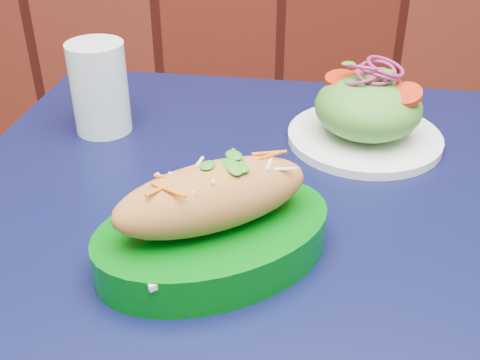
{
  "coord_description": "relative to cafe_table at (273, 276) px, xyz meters",
  "views": [
    {
      "loc": [
        0.13,
        1.09,
        1.14
      ],
      "look_at": [
        0.17,
        1.62,
        0.81
      ],
      "focal_mm": 45.0,
      "sensor_mm": 36.0,
      "label": 1
    }
  ],
  "objects": [
    {
      "name": "cafe_table",
      "position": [
        0.0,
        0.0,
        0.0
      ],
      "size": [
        0.96,
        0.96,
        0.75
      ],
      "rotation": [
        0.0,
        0.0,
        -0.22
      ],
      "color": "black",
      "rests_on": "ground"
    },
    {
      "name": "banh_mi_basket",
      "position": [
        -0.07,
        -0.07,
        0.13
      ],
      "size": [
        0.29,
        0.24,
        0.11
      ],
      "rotation": [
        0.0,
        0.0,
        0.38
      ],
      "color": "#005D0A",
      "rests_on": "cafe_table"
    },
    {
      "name": "salad_plate",
      "position": [
        0.14,
        0.17,
        0.13
      ],
      "size": [
        0.21,
        0.21,
        0.11
      ],
      "rotation": [
        0.0,
        0.0,
        0.02
      ],
      "color": "white",
      "rests_on": "cafe_table"
    },
    {
      "name": "water_glass",
      "position": [
        -0.22,
        0.23,
        0.15
      ],
      "size": [
        0.08,
        0.08,
        0.13
      ],
      "primitive_type": "cylinder",
      "color": "silver",
      "rests_on": "cafe_table"
    }
  ]
}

